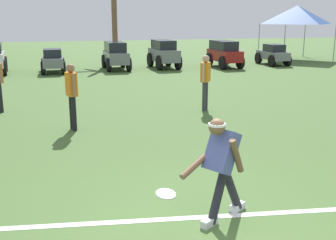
% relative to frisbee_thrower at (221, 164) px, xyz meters
% --- Properties ---
extents(ground_plane, '(80.00, 80.00, 0.00)m').
position_rel_frisbee_thrower_xyz_m(ground_plane, '(-0.34, -0.37, -0.80)').
color(ground_plane, '#476831').
extents(field_line_paint, '(18.29, 2.37, 0.01)m').
position_rel_frisbee_thrower_xyz_m(field_line_paint, '(-0.34, 0.15, -0.79)').
color(field_line_paint, white).
rests_on(field_line_paint, ground_plane).
extents(frisbee_thrower, '(1.08, 0.58, 1.41)m').
position_rel_frisbee_thrower_xyz_m(frisbee_thrower, '(0.00, 0.00, 0.00)').
color(frisbee_thrower, '#23232D').
rests_on(frisbee_thrower, ground_plane).
extents(frisbee_in_flight, '(0.33, 0.33, 0.06)m').
position_rel_frisbee_thrower_xyz_m(frisbee_in_flight, '(-0.80, -0.26, -0.22)').
color(frisbee_in_flight, white).
extents(teammate_near_sideline, '(0.36, 0.44, 1.56)m').
position_rel_frisbee_thrower_xyz_m(teammate_near_sideline, '(1.96, 6.34, 0.14)').
color(teammate_near_sideline, '#33333D').
rests_on(teammate_near_sideline, ground_plane).
extents(teammate_midfield, '(0.28, 0.49, 1.56)m').
position_rel_frisbee_thrower_xyz_m(teammate_midfield, '(-1.74, 5.09, 0.14)').
color(teammate_midfield, black).
rests_on(teammate_midfield, ground_plane).
extents(parked_car_slot_c, '(1.13, 2.22, 1.10)m').
position_rel_frisbee_thrower_xyz_m(parked_car_slot_c, '(-2.34, 15.68, -0.23)').
color(parked_car_slot_c, slate).
rests_on(parked_car_slot_c, ground_plane).
extents(parked_car_slot_d, '(1.22, 2.43, 1.34)m').
position_rel_frisbee_thrower_xyz_m(parked_car_slot_d, '(0.65, 16.09, -0.07)').
color(parked_car_slot_d, slate).
rests_on(parked_car_slot_d, ground_plane).
extents(parked_car_slot_e, '(1.34, 2.42, 1.40)m').
position_rel_frisbee_thrower_xyz_m(parked_car_slot_e, '(3.08, 16.03, -0.05)').
color(parked_car_slot_e, slate).
rests_on(parked_car_slot_e, ground_plane).
extents(parked_car_slot_f, '(1.30, 2.46, 1.34)m').
position_rel_frisbee_thrower_xyz_m(parked_car_slot_f, '(6.18, 15.65, -0.07)').
color(parked_car_slot_f, maroon).
rests_on(parked_car_slot_f, ground_plane).
extents(parked_car_slot_g, '(1.11, 2.21, 1.10)m').
position_rel_frisbee_thrower_xyz_m(parked_car_slot_g, '(9.13, 15.99, -0.23)').
color(parked_car_slot_g, slate).
rests_on(parked_car_slot_g, ground_plane).
extents(event_tent, '(3.35, 3.35, 3.17)m').
position_rel_frisbee_thrower_xyz_m(event_tent, '(11.70, 18.20, 1.83)').
color(event_tent, '#B2B5BA').
rests_on(event_tent, ground_plane).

